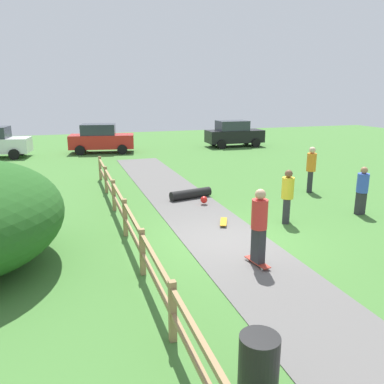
% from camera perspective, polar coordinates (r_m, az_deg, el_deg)
% --- Properties ---
extents(ground_plane, '(60.00, 60.00, 0.00)m').
position_cam_1_polar(ground_plane, '(11.00, 5.01, -7.16)').
color(ground_plane, '#427533').
extents(asphalt_path, '(2.40, 28.00, 0.02)m').
position_cam_1_polar(asphalt_path, '(11.00, 5.02, -7.11)').
color(asphalt_path, '#605E5B').
rests_on(asphalt_path, ground_plane).
extents(wooden_fence, '(0.12, 18.12, 1.10)m').
position_cam_1_polar(wooden_fence, '(10.08, -8.69, -5.29)').
color(wooden_fence, '#997A51').
rests_on(wooden_fence, ground_plane).
extents(trash_bin, '(0.56, 0.56, 0.90)m').
position_cam_1_polar(trash_bin, '(5.86, 9.73, -23.79)').
color(trash_bin, black).
rests_on(trash_bin, ground_plane).
extents(skater_riding, '(0.44, 0.82, 1.88)m').
position_cam_1_polar(skater_riding, '(9.25, 9.80, -4.53)').
color(skater_riding, '#B23326').
rests_on(skater_riding, asphalt_path).
extents(skater_fallen, '(1.74, 1.43, 0.36)m').
position_cam_1_polar(skater_fallen, '(15.00, -0.05, -0.33)').
color(skater_fallen, black).
rests_on(skater_fallen, asphalt_path).
extents(skateboard_loose, '(0.51, 0.81, 0.08)m').
position_cam_1_polar(skateboard_loose, '(12.27, 4.64, -4.36)').
color(skateboard_loose, '#BF8C19').
rests_on(skateboard_loose, asphalt_path).
extents(bystander_orange, '(0.53, 0.53, 1.87)m').
position_cam_1_polar(bystander_orange, '(16.65, 17.04, 3.51)').
color(bystander_orange, '#2D2D33').
rests_on(bystander_orange, ground_plane).
extents(bystander_blue, '(0.44, 0.44, 1.63)m').
position_cam_1_polar(bystander_blue, '(14.23, 23.66, 0.47)').
color(bystander_blue, '#2D2D33').
rests_on(bystander_blue, ground_plane).
extents(bystander_yellow, '(0.53, 0.53, 1.71)m').
position_cam_1_polar(bystander_yellow, '(12.51, 13.80, -0.29)').
color(bystander_yellow, '#2D2D33').
rests_on(bystander_yellow, ground_plane).
extents(parked_car_red, '(4.43, 2.56, 1.92)m').
position_cam_1_polar(parked_car_red, '(27.00, -13.17, 7.64)').
color(parked_car_red, red).
rests_on(parked_car_red, ground_plane).
extents(parked_car_black, '(4.24, 2.08, 1.92)m').
position_cam_1_polar(parked_car_black, '(29.45, 6.16, 8.49)').
color(parked_car_black, black).
rests_on(parked_car_black, ground_plane).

